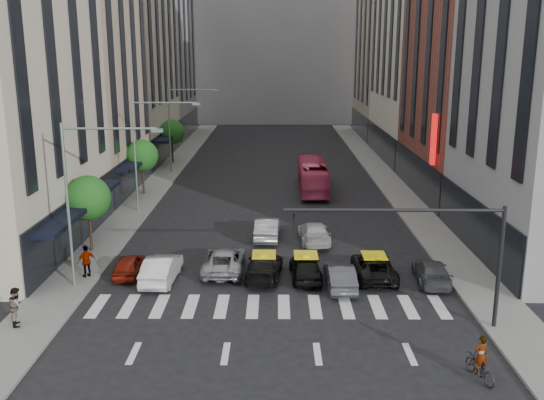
{
  "coord_description": "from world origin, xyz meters",
  "views": [
    {
      "loc": [
        0.16,
        -27.41,
        12.81
      ],
      "look_at": [
        -0.05,
        8.15,
        4.0
      ],
      "focal_mm": 40.0,
      "sensor_mm": 36.0,
      "label": 1
    }
  ],
  "objects_px": {
    "streetlamp_far": "(178,118)",
    "bus": "(313,176)",
    "streetlamp_mid": "(146,140)",
    "pedestrian_far": "(87,261)",
    "car_white_front": "(162,268)",
    "taxi_center": "(306,267)",
    "streetlamp_near": "(84,184)",
    "car_red": "(129,265)",
    "taxi_left": "(264,266)",
    "pedestrian_near": "(17,306)",
    "motorcycle": "(480,368)"
  },
  "relations": [
    {
      "from": "motorcycle",
      "to": "car_red",
      "type": "bearing_deg",
      "value": -50.45
    },
    {
      "from": "car_white_front",
      "to": "pedestrian_far",
      "type": "distance_m",
      "value": 4.36
    },
    {
      "from": "car_white_front",
      "to": "streetlamp_mid",
      "type": "bearing_deg",
      "value": -73.26
    },
    {
      "from": "car_red",
      "to": "streetlamp_mid",
      "type": "bearing_deg",
      "value": -84.56
    },
    {
      "from": "bus",
      "to": "motorcycle",
      "type": "relative_size",
      "value": 5.43
    },
    {
      "from": "taxi_center",
      "to": "pedestrian_near",
      "type": "height_order",
      "value": "pedestrian_near"
    },
    {
      "from": "streetlamp_near",
      "to": "pedestrian_near",
      "type": "distance_m",
      "value": 7.23
    },
    {
      "from": "car_white_front",
      "to": "bus",
      "type": "height_order",
      "value": "bus"
    },
    {
      "from": "streetlamp_far",
      "to": "bus",
      "type": "height_order",
      "value": "streetlamp_far"
    },
    {
      "from": "streetlamp_mid",
      "to": "pedestrian_far",
      "type": "bearing_deg",
      "value": -92.39
    },
    {
      "from": "streetlamp_far",
      "to": "car_red",
      "type": "height_order",
      "value": "streetlamp_far"
    },
    {
      "from": "taxi_center",
      "to": "bus",
      "type": "relative_size",
      "value": 0.41
    },
    {
      "from": "pedestrian_far",
      "to": "motorcycle",
      "type": "bearing_deg",
      "value": 108.52
    },
    {
      "from": "taxi_center",
      "to": "streetlamp_near",
      "type": "bearing_deg",
      "value": 3.75
    },
    {
      "from": "taxi_left",
      "to": "taxi_center",
      "type": "height_order",
      "value": "taxi_center"
    },
    {
      "from": "pedestrian_far",
      "to": "car_white_front",
      "type": "bearing_deg",
      "value": 134.59
    },
    {
      "from": "streetlamp_mid",
      "to": "car_red",
      "type": "bearing_deg",
      "value": -83.27
    },
    {
      "from": "streetlamp_near",
      "to": "car_white_front",
      "type": "xyz_separation_m",
      "value": [
        3.73,
        1.01,
        -5.15
      ]
    },
    {
      "from": "streetlamp_mid",
      "to": "pedestrian_near",
      "type": "relative_size",
      "value": 4.82
    },
    {
      "from": "streetlamp_mid",
      "to": "taxi_left",
      "type": "height_order",
      "value": "streetlamp_mid"
    },
    {
      "from": "motorcycle",
      "to": "pedestrian_near",
      "type": "height_order",
      "value": "pedestrian_near"
    },
    {
      "from": "pedestrian_near",
      "to": "pedestrian_far",
      "type": "relative_size",
      "value": 1.01
    },
    {
      "from": "car_red",
      "to": "taxi_center",
      "type": "height_order",
      "value": "taxi_center"
    },
    {
      "from": "streetlamp_mid",
      "to": "car_white_front",
      "type": "relative_size",
      "value": 1.96
    },
    {
      "from": "taxi_left",
      "to": "bus",
      "type": "bearing_deg",
      "value": -95.59
    },
    {
      "from": "streetlamp_near",
      "to": "car_red",
      "type": "distance_m",
      "value": 5.86
    },
    {
      "from": "streetlamp_mid",
      "to": "taxi_center",
      "type": "distance_m",
      "value": 19.6
    },
    {
      "from": "car_red",
      "to": "taxi_left",
      "type": "height_order",
      "value": "taxi_left"
    },
    {
      "from": "car_red",
      "to": "pedestrian_near",
      "type": "relative_size",
      "value": 1.96
    },
    {
      "from": "car_red",
      "to": "bus",
      "type": "xyz_separation_m",
      "value": [
        12.01,
        21.88,
        0.83
      ]
    },
    {
      "from": "pedestrian_far",
      "to": "taxi_left",
      "type": "bearing_deg",
      "value": 139.84
    },
    {
      "from": "car_red",
      "to": "taxi_center",
      "type": "relative_size",
      "value": 0.86
    },
    {
      "from": "motorcycle",
      "to": "pedestrian_near",
      "type": "distance_m",
      "value": 20.86
    },
    {
      "from": "taxi_center",
      "to": "motorcycle",
      "type": "bearing_deg",
      "value": 117.73
    },
    {
      "from": "car_white_front",
      "to": "pedestrian_near",
      "type": "relative_size",
      "value": 2.45
    },
    {
      "from": "car_red",
      "to": "motorcycle",
      "type": "xyz_separation_m",
      "value": [
        16.7,
        -11.47,
        -0.12
      ]
    },
    {
      "from": "taxi_left",
      "to": "streetlamp_near",
      "type": "bearing_deg",
      "value": 14.25
    },
    {
      "from": "streetlamp_mid",
      "to": "car_white_front",
      "type": "bearing_deg",
      "value": -76.03
    },
    {
      "from": "streetlamp_mid",
      "to": "pedestrian_far",
      "type": "distance_m",
      "value": 15.49
    },
    {
      "from": "car_white_front",
      "to": "taxi_center",
      "type": "height_order",
      "value": "car_white_front"
    },
    {
      "from": "streetlamp_near",
      "to": "car_white_front",
      "type": "distance_m",
      "value": 6.44
    },
    {
      "from": "car_white_front",
      "to": "taxi_center",
      "type": "bearing_deg",
      "value": -174.85
    },
    {
      "from": "streetlamp_far",
      "to": "pedestrian_far",
      "type": "height_order",
      "value": "streetlamp_far"
    },
    {
      "from": "streetlamp_far",
      "to": "bus",
      "type": "xyz_separation_m",
      "value": [
        13.67,
        -8.2,
        -4.45
      ]
    },
    {
      "from": "bus",
      "to": "taxi_center",
      "type": "bearing_deg",
      "value": 85.9
    },
    {
      "from": "pedestrian_near",
      "to": "pedestrian_far",
      "type": "height_order",
      "value": "pedestrian_near"
    },
    {
      "from": "taxi_left",
      "to": "taxi_center",
      "type": "xyz_separation_m",
      "value": [
        2.39,
        -0.22,
        0.03
      ]
    },
    {
      "from": "streetlamp_far",
      "to": "bus",
      "type": "relative_size",
      "value": 0.86
    },
    {
      "from": "streetlamp_far",
      "to": "car_red",
      "type": "relative_size",
      "value": 2.46
    },
    {
      "from": "bus",
      "to": "pedestrian_near",
      "type": "height_order",
      "value": "bus"
    }
  ]
}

